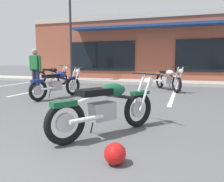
% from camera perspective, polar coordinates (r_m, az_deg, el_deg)
% --- Properties ---
extents(ground_plane, '(80.00, 80.00, 0.00)m').
position_cam_1_polar(ground_plane, '(4.93, -2.43, -6.35)').
color(ground_plane, '#515154').
extents(sidewalk_kerb, '(22.00, 1.80, 0.14)m').
position_cam_1_polar(sidewalk_kerb, '(12.07, 10.07, 2.25)').
color(sidewalk_kerb, '#A8A59E').
rests_on(sidewalk_kerb, ground_plane).
extents(brick_storefront_building, '(15.38, 6.96, 3.79)m').
position_cam_1_polar(brick_storefront_building, '(15.76, 12.22, 10.12)').
color(brick_storefront_building, brown).
rests_on(brick_storefront_building, ground_plane).
extents(painted_stall_lines, '(13.18, 4.80, 0.01)m').
position_cam_1_polar(painted_stall_lines, '(8.55, 6.62, -0.36)').
color(painted_stall_lines, silver).
rests_on(painted_stall_lines, ground_plane).
extents(motorcycle_foreground_classic, '(1.40, 1.84, 0.98)m').
position_cam_1_polar(motorcycle_foreground_classic, '(3.64, -1.20, -3.96)').
color(motorcycle_foreground_classic, black).
rests_on(motorcycle_foreground_classic, ground_plane).
extents(motorcycle_black_cruiser, '(0.92, 2.06, 0.98)m').
position_cam_1_polar(motorcycle_black_cruiser, '(7.44, -13.66, 1.84)').
color(motorcycle_black_cruiser, black).
rests_on(motorcycle_black_cruiser, ground_plane).
extents(motorcycle_silver_naked, '(1.34, 1.87, 0.98)m').
position_cam_1_polar(motorcycle_silver_naked, '(9.31, 13.98, 2.97)').
color(motorcycle_silver_naked, black).
rests_on(motorcycle_silver_naked, ground_plane).
extents(motorcycle_green_cafe_racer, '(2.09, 0.77, 0.98)m').
position_cam_1_polar(motorcycle_green_cafe_racer, '(12.00, -15.03, 3.96)').
color(motorcycle_green_cafe_racer, black).
rests_on(motorcycle_green_cafe_racer, ground_plane).
extents(person_in_black_shirt, '(0.61, 0.31, 1.68)m').
position_cam_1_polar(person_in_black_shirt, '(9.76, -18.82, 5.87)').
color(person_in_black_shirt, black).
rests_on(person_in_black_shirt, ground_plane).
extents(helmet_on_pavement, '(0.26, 0.26, 0.26)m').
position_cam_1_polar(helmet_on_pavement, '(2.70, 0.77, -15.60)').
color(helmet_on_pavement, '#B71414').
rests_on(helmet_on_pavement, ground_plane).
extents(parking_lot_lamp_post, '(0.24, 0.76, 4.82)m').
position_cam_1_polar(parking_lot_lamp_post, '(12.32, -10.76, 16.65)').
color(parking_lot_lamp_post, '#2D2D33').
rests_on(parking_lot_lamp_post, ground_plane).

